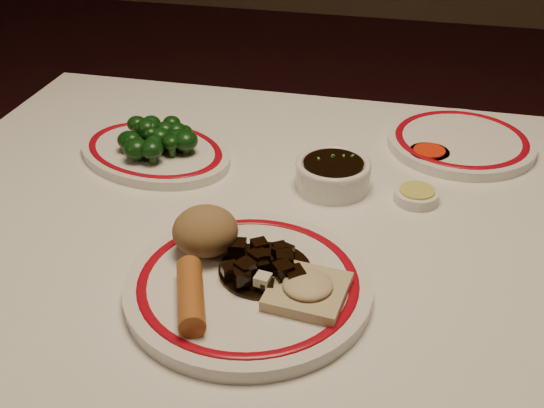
{
  "coord_description": "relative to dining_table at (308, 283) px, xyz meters",
  "views": [
    {
      "loc": [
        0.12,
        -0.75,
        1.26
      ],
      "look_at": [
        -0.05,
        -0.03,
        0.8
      ],
      "focal_mm": 45.0,
      "sensor_mm": 36.0,
      "label": 1
    }
  ],
  "objects": [
    {
      "name": "far_plate",
      "position": [
        0.2,
        0.3,
        0.1
      ],
      "size": [
        0.28,
        0.28,
        0.02
      ],
      "color": "white",
      "rests_on": "dining_table"
    },
    {
      "name": "broccoli_plate",
      "position": [
        -0.28,
        0.15,
        0.1
      ],
      "size": [
        0.32,
        0.3,
        0.02
      ],
      "color": "white",
      "rests_on": "dining_table"
    },
    {
      "name": "spring_roll",
      "position": [
        -0.1,
        -0.2,
        0.12
      ],
      "size": [
        0.07,
        0.11,
        0.03
      ],
      "primitive_type": "cylinder",
      "rotation": [
        1.57,
        0.0,
        0.37
      ],
      "color": "#B2662B",
      "rests_on": "main_plate"
    },
    {
      "name": "sweet_sour_dish",
      "position": [
        0.15,
        0.24,
        0.1
      ],
      "size": [
        0.06,
        0.06,
        0.02
      ],
      "color": "white",
      "rests_on": "dining_table"
    },
    {
      "name": "broccoli_pile",
      "position": [
        -0.28,
        0.15,
        0.13
      ],
      "size": [
        0.13,
        0.13,
        0.05
      ],
      "color": "#23471C",
      "rests_on": "broccoli_plate"
    },
    {
      "name": "stirfry_heap",
      "position": [
        -0.03,
        -0.13,
        0.12
      ],
      "size": [
        0.11,
        0.11,
        0.03
      ],
      "color": "black",
      "rests_on": "main_plate"
    },
    {
      "name": "rice_mound",
      "position": [
        -0.11,
        -0.1,
        0.14
      ],
      "size": [
        0.08,
        0.08,
        0.06
      ],
      "primitive_type": "ellipsoid",
      "color": "olive",
      "rests_on": "main_plate"
    },
    {
      "name": "main_plate",
      "position": [
        -0.05,
        -0.15,
        0.1
      ],
      "size": [
        0.38,
        0.38,
        0.02
      ],
      "color": "white",
      "rests_on": "dining_table"
    },
    {
      "name": "dining_table",
      "position": [
        0.0,
        0.0,
        0.0
      ],
      "size": [
        1.2,
        0.9,
        0.75
      ],
      "color": "white",
      "rests_on": "ground"
    },
    {
      "name": "mustard_dish",
      "position": [
        0.13,
        0.11,
        0.1
      ],
      "size": [
        0.06,
        0.06,
        0.02
      ],
      "color": "white",
      "rests_on": "dining_table"
    },
    {
      "name": "soy_bowl",
      "position": [
        0.01,
        0.12,
        0.11
      ],
      "size": [
        0.11,
        0.11,
        0.04
      ],
      "color": "white",
      "rests_on": "dining_table"
    },
    {
      "name": "fried_wonton",
      "position": [
        0.03,
        -0.16,
        0.12
      ],
      "size": [
        0.09,
        0.09,
        0.02
      ],
      "color": "#C5B28B",
      "rests_on": "main_plate"
    }
  ]
}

